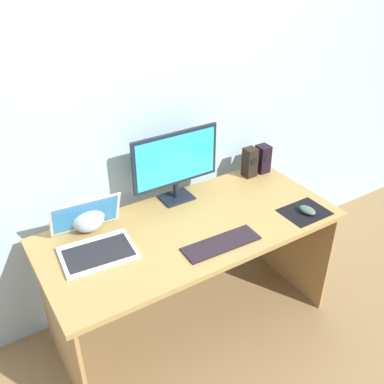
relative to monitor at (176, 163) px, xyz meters
The scene contains 11 objects.
ground_plane 0.99m from the monitor, 104.51° to the right, with size 8.00×8.00×0.00m, color olive.
wall_back 0.35m from the monitor, 112.85° to the left, with size 6.00×0.04×2.50m, color #95B3BE.
desk 0.46m from the monitor, 104.51° to the right, with size 1.57×0.71×0.72m.
monitor is the anchor object (origin of this frame).
speaker_right 0.64m from the monitor, ahead, with size 0.08×0.08×0.18m.
speaker_near_monitor 0.54m from the monitor, ahead, with size 0.07×0.08×0.19m.
laptop 0.62m from the monitor, 162.68° to the right, with size 0.38×0.37×0.23m.
fishbowl 0.55m from the monitor, behind, with size 0.18×0.18×0.18m, color silver.
keyboard_external 0.53m from the monitor, 93.40° to the right, with size 0.40×0.13×0.01m, color black.
mousepad 0.75m from the monitor, 43.47° to the right, with size 0.25×0.20×0.00m, color black.
mouse 0.76m from the monitor, 44.24° to the right, with size 0.06×0.10×0.04m, color #465748.
Camera 1 is at (-0.97, -1.56, 2.05)m, focal length 40.51 mm.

